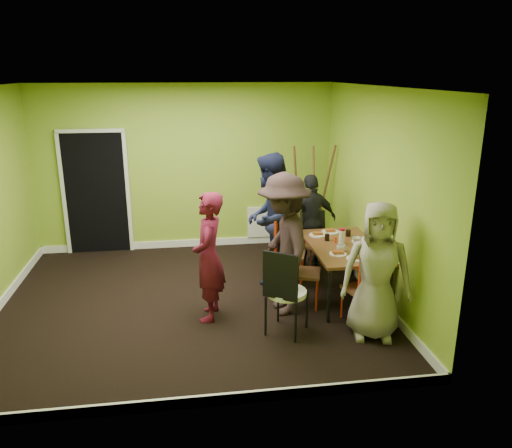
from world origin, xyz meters
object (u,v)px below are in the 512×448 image
(person_standing, at_px, (209,257))
(person_back_end, at_px, (311,221))
(chair_back_end, at_px, (313,228))
(easel, at_px, (311,198))
(person_left_near, at_px, (284,245))
(chair_front_end, at_px, (366,285))
(blue_bottle, at_px, (371,245))
(chair_left_far, at_px, (284,248))
(chair_bentwood, at_px, (285,289))
(orange_bottle, at_px, (336,240))
(chair_left_near, at_px, (299,266))
(thermos, at_px, (342,238))
(person_left_far, at_px, (269,219))
(person_front_end, at_px, (377,271))
(dining_table, at_px, (344,249))

(person_standing, bearing_deg, person_back_end, 142.92)
(chair_back_end, xyz_separation_m, easel, (0.18, 0.84, 0.26))
(person_left_near, bearing_deg, chair_front_end, 58.50)
(blue_bottle, xyz_separation_m, person_back_end, (-0.40, 1.52, -0.11))
(chair_front_end, height_order, person_back_end, person_back_end)
(chair_left_far, height_order, chair_front_end, chair_left_far)
(chair_front_end, bearing_deg, blue_bottle, 48.79)
(chair_bentwood, xyz_separation_m, easel, (1.04, 2.86, 0.31))
(orange_bottle, relative_size, person_back_end, 0.06)
(chair_left_near, bearing_deg, blue_bottle, 95.68)
(chair_left_near, relative_size, thermos, 4.85)
(chair_left_far, bearing_deg, chair_left_near, 23.35)
(person_left_near, bearing_deg, orange_bottle, 114.10)
(chair_front_end, height_order, person_left_far, person_left_far)
(chair_left_far, relative_size, person_standing, 0.62)
(chair_left_far, relative_size, orange_bottle, 12.16)
(chair_left_far, relative_size, thermos, 5.05)
(chair_left_near, distance_m, thermos, 0.71)
(person_left_far, bearing_deg, person_front_end, 51.49)
(person_left_far, bearing_deg, easel, 166.74)
(person_standing, relative_size, person_front_end, 1.00)
(chair_back_end, bearing_deg, person_standing, 32.87)
(chair_left_near, bearing_deg, chair_back_end, 175.17)
(person_standing, distance_m, person_front_end, 2.00)
(person_standing, height_order, person_left_far, person_left_far)
(chair_bentwood, relative_size, person_left_near, 0.59)
(chair_front_end, height_order, chair_bentwood, chair_bentwood)
(person_left_far, relative_size, person_front_end, 1.17)
(dining_table, height_order, chair_left_far, chair_left_far)
(chair_left_far, bearing_deg, person_left_near, 6.09)
(chair_bentwood, height_order, blue_bottle, chair_bentwood)
(blue_bottle, bearing_deg, orange_bottle, 127.10)
(chair_left_near, distance_m, person_standing, 1.23)
(chair_back_end, relative_size, orange_bottle, 10.97)
(chair_front_end, bearing_deg, chair_bentwood, 171.18)
(blue_bottle, bearing_deg, person_left_far, 137.17)
(chair_left_near, bearing_deg, chair_front_end, 63.66)
(dining_table, relative_size, orange_bottle, 18.14)
(chair_front_end, relative_size, person_front_end, 0.57)
(chair_left_far, relative_size, chair_front_end, 1.09)
(person_back_end, bearing_deg, thermos, 82.47)
(dining_table, xyz_separation_m, chair_left_far, (-0.71, 0.52, -0.13))
(chair_back_end, height_order, chair_front_end, chair_front_end)
(chair_front_end, distance_m, easel, 2.76)
(chair_back_end, height_order, person_back_end, person_back_end)
(chair_back_end, bearing_deg, person_left_near, 54.17)
(dining_table, relative_size, chair_back_end, 1.65)
(blue_bottle, height_order, person_left_far, person_left_far)
(blue_bottle, height_order, person_back_end, person_back_end)
(chair_left_far, relative_size, person_back_end, 0.68)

